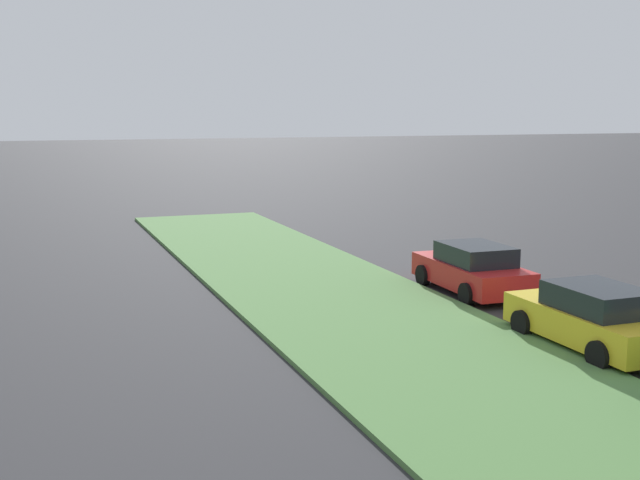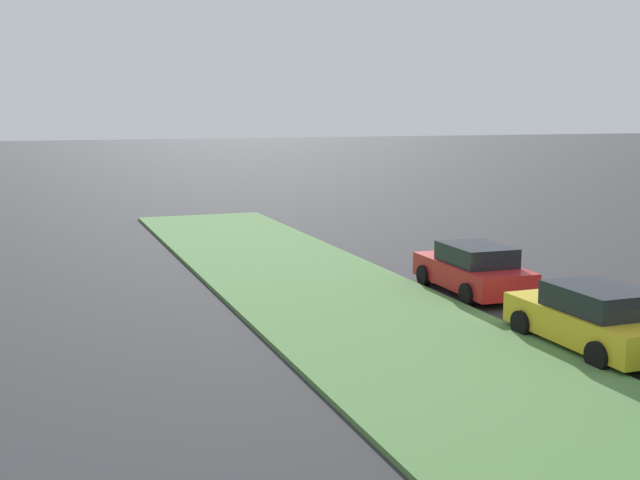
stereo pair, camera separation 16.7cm
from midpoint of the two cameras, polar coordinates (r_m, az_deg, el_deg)
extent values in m
cube|color=#517F42|center=(13.47, 19.32, -14.28)|extent=(60.00, 6.00, 0.12)
cube|color=gold|center=(19.06, 18.98, -5.70)|extent=(4.31, 1.81, 0.70)
cube|color=black|center=(18.77, 19.47, -3.99)|extent=(2.21, 1.61, 0.55)
cylinder|color=black|center=(19.63, 14.40, -5.80)|extent=(0.64, 0.22, 0.64)
cylinder|color=black|center=(20.69, 18.52, -5.23)|extent=(0.64, 0.22, 0.64)
cylinder|color=black|center=(17.58, 19.44, -7.82)|extent=(0.64, 0.22, 0.64)
cube|color=red|center=(23.89, 10.98, -2.39)|extent=(4.35, 1.91, 0.70)
cube|color=black|center=(23.60, 11.27, -1.00)|extent=(2.24, 1.66, 0.55)
cylinder|color=black|center=(24.69, 7.60, -2.52)|extent=(0.65, 0.24, 0.64)
cylinder|color=black|center=(25.52, 11.24, -2.23)|extent=(0.65, 0.24, 0.64)
cylinder|color=black|center=(22.36, 10.65, -3.84)|extent=(0.65, 0.24, 0.64)
cylinder|color=black|center=(23.28, 14.53, -3.46)|extent=(0.65, 0.24, 0.64)
camera|label=1|loc=(0.08, -89.77, 0.04)|focal=44.95mm
camera|label=2|loc=(0.08, 90.23, -0.04)|focal=44.95mm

